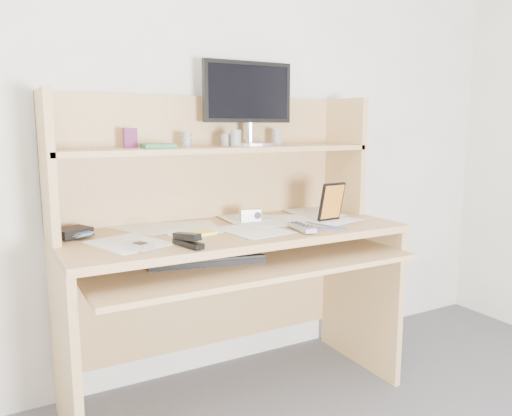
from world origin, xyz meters
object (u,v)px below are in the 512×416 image
game_case (332,202)px  monitor (248,101)px  keyboard (205,258)px  desk (226,238)px  tv_remote (302,227)px

game_case → monitor: (-0.27, 0.27, 0.44)m
game_case → monitor: size_ratio=0.39×
keyboard → game_case: 0.63m
keyboard → game_case: (0.61, 0.01, 0.18)m
monitor → keyboard: bearing=-140.4°
desk → keyboard: 0.24m
tv_remote → game_case: bearing=30.6°
desk → monitor: bearing=32.7°
keyboard → monitor: monitor is taller
desk → tv_remote: (0.22, -0.26, 0.07)m
desk → game_case: bearing=-20.0°
tv_remote → monitor: (-0.05, 0.37, 0.51)m
game_case → desk: bearing=155.1°
monitor → game_case: bearing=-45.0°
tv_remote → monitor: size_ratio=0.40×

